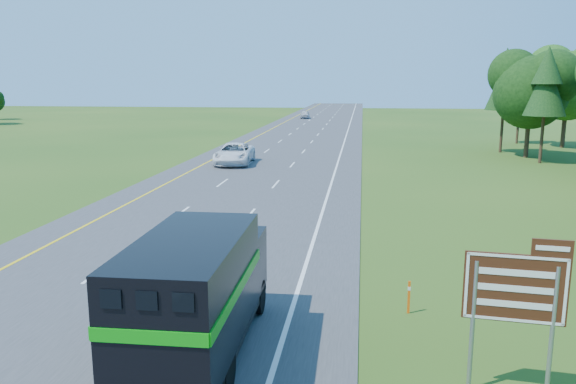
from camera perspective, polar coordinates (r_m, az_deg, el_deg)
name	(u,v)px	position (r m, az deg, el deg)	size (l,w,h in m)	color
road	(276,160)	(49.51, -1.23, 3.32)	(15.00, 260.00, 0.04)	#38383A
lane_markings	(276,159)	(49.51, -1.23, 3.34)	(11.15, 260.00, 0.01)	yellow
horse_truck	(198,292)	(13.94, -9.17, -10.04)	(2.42, 7.36, 3.24)	black
white_suv	(234,154)	(46.88, -5.47, 3.91)	(2.85, 6.17, 1.72)	white
far_car	(305,115)	(105.09, 1.72, 7.87)	(1.66, 4.13, 1.41)	#B5B5BC
exit_sign	(516,295)	(13.05, 22.19, -9.64)	(2.11, 0.30, 3.59)	gray
delineator	(409,296)	(17.26, 12.18, -10.30)	(0.08, 0.05, 1.00)	#FF580D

